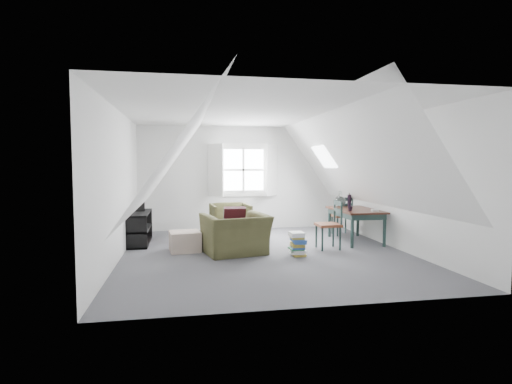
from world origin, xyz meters
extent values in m
plane|color=#4E4E54|center=(0.00, 0.00, 0.00)|extent=(5.50, 5.50, 0.00)
plane|color=white|center=(0.00, 0.00, 2.50)|extent=(5.50, 5.50, 0.00)
plane|color=silver|center=(0.00, 2.75, 1.25)|extent=(5.00, 0.00, 5.00)
plane|color=silver|center=(0.00, -2.75, 1.25)|extent=(5.00, 0.00, 5.00)
plane|color=silver|center=(-2.50, 0.00, 1.25)|extent=(0.00, 5.50, 5.50)
plane|color=silver|center=(2.50, 0.00, 1.25)|extent=(0.00, 5.50, 5.50)
plane|color=white|center=(-1.55, 0.00, 1.78)|extent=(3.19, 5.50, 4.48)
plane|color=white|center=(1.55, 0.00, 1.78)|extent=(3.19, 5.50, 4.48)
cube|color=white|center=(0.00, 2.73, 1.45)|extent=(1.30, 0.04, 1.30)
cube|color=white|center=(-0.68, 2.57, 1.45)|extent=(0.35, 0.35, 1.25)
cube|color=white|center=(0.68, 2.57, 1.45)|extent=(0.35, 0.35, 1.25)
cube|color=white|center=(0.00, 2.72, 1.45)|extent=(1.00, 0.02, 1.00)
cube|color=white|center=(0.00, 2.70, 1.45)|extent=(1.08, 0.04, 0.05)
cube|color=white|center=(0.00, 2.70, 1.45)|extent=(0.05, 0.04, 1.08)
cube|color=white|center=(1.55, 1.30, 1.75)|extent=(0.35, 0.75, 0.47)
imported|color=#434323|center=(-0.54, 0.05, 0.00)|extent=(1.27, 1.16, 0.71)
imported|color=#434323|center=(-0.45, 1.59, 0.00)|extent=(0.87, 0.89, 0.75)
cube|color=#3B1018|center=(-0.54, 0.20, 0.63)|extent=(0.39, 0.24, 0.40)
cube|color=#B59D8D|center=(-1.43, 0.44, 0.18)|extent=(0.60, 0.60, 0.36)
cube|color=black|center=(2.03, 0.73, 0.65)|extent=(0.80, 1.34, 0.04)
cube|color=#203632|center=(2.03, 0.73, 0.58)|extent=(0.72, 1.25, 0.11)
cylinder|color=#203632|center=(1.70, 0.13, 0.32)|extent=(0.06, 0.06, 0.63)
cylinder|color=#203632|center=(2.36, 0.13, 0.32)|extent=(0.06, 0.06, 0.63)
cylinder|color=#203632|center=(1.70, 1.33, 0.32)|extent=(0.06, 0.06, 0.63)
cylinder|color=#203632|center=(2.36, 1.33, 0.32)|extent=(0.06, 0.06, 0.63)
sphere|color=silver|center=(1.88, 1.18, 0.80)|extent=(0.24, 0.24, 0.24)
cylinder|color=silver|center=(1.88, 1.18, 0.95)|extent=(0.07, 0.07, 0.13)
cylinder|color=black|center=(2.13, 1.28, 0.80)|extent=(0.08, 0.08, 0.25)
cylinder|color=#3F2D1E|center=(2.13, 1.28, 1.07)|extent=(0.03, 0.05, 0.45)
cylinder|color=#3F2D1E|center=(2.15, 1.29, 1.07)|extent=(0.04, 0.06, 0.45)
cylinder|color=#3F2D1E|center=(2.12, 1.27, 1.07)|extent=(0.05, 0.08, 0.45)
imported|color=black|center=(1.78, 0.43, 0.67)|extent=(0.11, 0.11, 0.09)
cube|color=white|center=(2.23, 0.28, 0.69)|extent=(0.14, 0.10, 0.04)
cube|color=#612D18|center=(2.06, 1.51, 0.44)|extent=(0.41, 0.41, 0.05)
cylinder|color=#203632|center=(2.22, 1.67, 0.21)|extent=(0.03, 0.03, 0.42)
cylinder|color=#203632|center=(2.22, 1.35, 0.21)|extent=(0.03, 0.03, 0.42)
cylinder|color=#203632|center=(1.89, 1.67, 0.21)|extent=(0.03, 0.03, 0.42)
cylinder|color=#203632|center=(1.89, 1.35, 0.21)|extent=(0.03, 0.03, 0.42)
cylinder|color=#203632|center=(2.22, 1.33, 0.65)|extent=(0.03, 0.03, 0.44)
cylinder|color=#203632|center=(1.89, 1.33, 0.65)|extent=(0.03, 0.03, 0.44)
cube|color=#203632|center=(2.06, 1.33, 0.82)|extent=(0.33, 0.03, 0.08)
cube|color=#203632|center=(2.06, 1.33, 0.70)|extent=(0.33, 0.03, 0.06)
cube|color=#612D18|center=(1.23, 0.15, 0.45)|extent=(0.42, 0.42, 0.05)
cylinder|color=#203632|center=(1.05, 0.32, 0.22)|extent=(0.04, 0.04, 0.43)
cylinder|color=#203632|center=(1.40, 0.32, 0.22)|extent=(0.04, 0.04, 0.43)
cylinder|color=#203632|center=(1.05, -0.02, 0.22)|extent=(0.04, 0.04, 0.43)
cylinder|color=#203632|center=(1.40, -0.02, 0.22)|extent=(0.04, 0.04, 0.43)
cylinder|color=#203632|center=(1.42, 0.32, 0.68)|extent=(0.04, 0.04, 0.45)
cylinder|color=#203632|center=(1.42, -0.02, 0.68)|extent=(0.04, 0.04, 0.45)
cube|color=#203632|center=(1.42, 0.15, 0.86)|extent=(0.03, 0.34, 0.08)
cube|color=#203632|center=(1.42, 0.15, 0.73)|extent=(0.03, 0.34, 0.06)
cube|color=black|center=(-2.32, 1.32, 0.02)|extent=(0.41, 1.24, 0.03)
cube|color=black|center=(-2.32, 1.32, 0.31)|extent=(0.41, 1.24, 0.03)
cube|color=black|center=(-2.32, 1.32, 0.62)|extent=(0.41, 1.24, 0.03)
cube|color=black|center=(-2.32, 0.71, 0.31)|extent=(0.41, 0.03, 0.62)
cube|color=black|center=(-2.32, 1.92, 0.31)|extent=(0.41, 0.03, 0.62)
cube|color=#264C99|center=(-2.32, 0.96, 0.13)|extent=(0.19, 0.21, 0.23)
cube|color=red|center=(-2.32, 1.42, 0.13)|extent=(0.19, 0.25, 0.23)
cube|color=white|center=(-2.32, 1.11, 0.43)|extent=(0.19, 0.23, 0.21)
cube|color=black|center=(-2.32, 1.57, 0.72)|extent=(0.21, 0.26, 0.19)
cube|color=#B29933|center=(0.52, -0.28, 0.02)|extent=(0.22, 0.29, 0.04)
cube|color=white|center=(0.50, -0.26, 0.05)|extent=(0.28, 0.31, 0.03)
cube|color=white|center=(0.53, -0.28, 0.09)|extent=(0.23, 0.31, 0.04)
cube|color=#337F4C|center=(0.48, -0.27, 0.12)|extent=(0.23, 0.29, 0.03)
cube|color=#264C99|center=(0.51, -0.30, 0.15)|extent=(0.25, 0.32, 0.03)
cube|color=#B29933|center=(0.50, -0.27, 0.17)|extent=(0.22, 0.29, 0.03)
cube|color=#B29933|center=(0.51, -0.25, 0.20)|extent=(0.25, 0.31, 0.04)
cube|color=#264C99|center=(0.54, -0.29, 0.24)|extent=(0.25, 0.32, 0.04)
cube|color=#264C99|center=(0.51, -0.30, 0.28)|extent=(0.26, 0.31, 0.03)
cube|color=#B29933|center=(0.51, -0.24, 0.31)|extent=(0.23, 0.29, 0.04)
cube|color=white|center=(0.50, -0.25, 0.35)|extent=(0.24, 0.27, 0.04)
cube|color=white|center=(0.50, -0.25, 0.39)|extent=(0.24, 0.28, 0.03)
camera|label=1|loc=(-1.43, -6.90, 1.60)|focal=28.00mm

